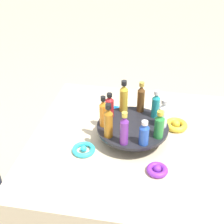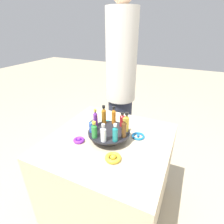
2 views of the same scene
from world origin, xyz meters
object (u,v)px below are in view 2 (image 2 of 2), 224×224
object	(u,v)px
bottle_red	(122,120)
bottle_blue	(92,126)
bottle_orange	(114,116)
bottle_amber	(104,115)
ribbon_bow_purple	(79,140)
ribbon_bow_teal	(106,123)
ribbon_bow_blue	(138,136)
bottle_purple	(95,119)
bottle_green	(94,130)
bottle_clear	(103,133)
display_stand	(109,134)
bottle_teal	(115,133)
bottle_brown	(124,128)
person_figure	(121,85)
bottle_gold	(126,123)
ribbon_bow_gold	(113,158)

from	to	relation	value
bottle_red	bottle_blue	distance (m)	0.22
bottle_orange	bottle_blue	distance (m)	0.19
bottle_red	bottle_amber	size ratio (longest dim) A/B	0.75
ribbon_bow_purple	ribbon_bow_teal	bearing A→B (deg)	167.37
ribbon_bow_blue	bottle_blue	bearing A→B (deg)	-59.64
bottle_blue	ribbon_bow_purple	xyz separation A→B (m)	(0.06, -0.07, -0.10)
bottle_orange	bottle_blue	xyz separation A→B (m)	(0.17, -0.09, -0.02)
bottle_purple	bottle_green	xyz separation A→B (m)	(0.12, 0.06, -0.01)
bottle_purple	bottle_green	world-z (taller)	bottle_purple
bottle_orange	bottle_blue	size ratio (longest dim) A/B	1.34
bottle_red	bottle_clear	distance (m)	0.22
bottle_amber	bottle_clear	bearing A→B (deg)	26.75
display_stand	ribbon_bow_blue	world-z (taller)	display_stand
bottle_orange	bottle_purple	xyz separation A→B (m)	(0.10, -0.10, 0.00)
bottle_teal	ribbon_bow_blue	bearing A→B (deg)	154.17
bottle_purple	bottle_teal	bearing A→B (deg)	62.75
bottle_teal	bottle_amber	world-z (taller)	bottle_amber
bottle_red	ribbon_bow_purple	distance (m)	0.33
bottle_teal	bottle_red	xyz separation A→B (m)	(-0.19, -0.03, -0.01)
bottle_brown	bottle_purple	world-z (taller)	bottle_brown
bottle_purple	person_figure	size ratio (longest dim) A/B	0.08
bottle_brown	ribbon_bow_teal	size ratio (longest dim) A/B	1.51
bottle_gold	ribbon_bow_gold	xyz separation A→B (m)	(0.23, 0.01, -0.12)
bottle_blue	ribbon_bow_teal	world-z (taller)	bottle_blue
bottle_brown	ribbon_bow_blue	size ratio (longest dim) A/B	1.48
display_stand	bottle_blue	distance (m)	0.14
bottle_teal	bottle_brown	xyz separation A→B (m)	(-0.06, 0.03, 0.01)
bottle_amber	bottle_purple	bearing A→B (deg)	-27.25
person_figure	ribbon_bow_purple	bearing A→B (deg)	-14.98
bottle_brown	bottle_teal	bearing A→B (deg)	-27.25
bottle_orange	bottle_purple	size ratio (longest dim) A/B	0.98
bottle_orange	bottle_purple	bearing A→B (deg)	-45.25
bottle_purple	ribbon_bow_gold	size ratio (longest dim) A/B	1.39
display_stand	bottle_gold	world-z (taller)	bottle_gold
bottle_red	ribbon_bow_purple	xyz separation A→B (m)	(0.22, -0.23, -0.11)
bottle_orange	person_figure	xyz separation A→B (m)	(-0.55, -0.18, 0.05)
bottle_brown	bottle_gold	xyz separation A→B (m)	(-0.07, -0.01, 0.00)
person_figure	bottle_blue	bearing A→B (deg)	-9.14
bottle_amber	bottle_green	world-z (taller)	bottle_amber
bottle_amber	bottle_blue	world-z (taller)	bottle_amber
bottle_brown	ribbon_bow_blue	bearing A→B (deg)	154.88
bottle_purple	ribbon_bow_teal	size ratio (longest dim) A/B	1.50
bottle_gold	bottle_blue	bearing A→B (deg)	-63.25
bottle_amber	ribbon_bow_teal	world-z (taller)	bottle_amber
bottle_clear	bottle_gold	bearing A→B (deg)	152.75
bottle_brown	bottle_amber	bearing A→B (deg)	-117.25
bottle_gold	bottle_green	world-z (taller)	bottle_gold
bottle_brown	bottle_amber	distance (m)	0.22
ribbon_bow_teal	bottle_orange	bearing A→B (deg)	57.01
bottle_blue	ribbon_bow_gold	xyz separation A→B (m)	(0.12, 0.22, -0.10)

